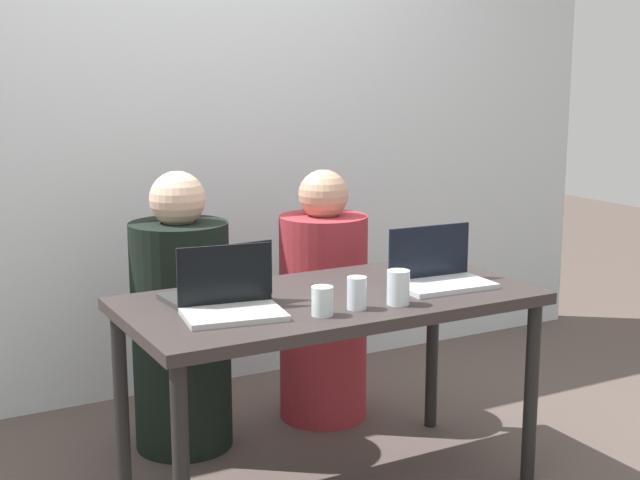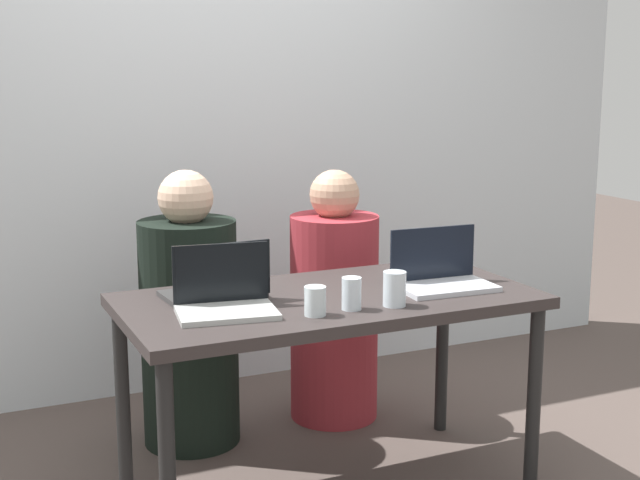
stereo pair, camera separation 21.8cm
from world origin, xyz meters
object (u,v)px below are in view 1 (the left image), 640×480
(person_on_left, at_px, (181,327))
(laptop_front_right, at_px, (438,273))
(water_glass_left, at_px, (322,303))
(laptop_front_left, at_px, (231,300))
(water_glass_right, at_px, (398,290))
(laptop_back_left, at_px, (218,288))
(person_on_right, at_px, (323,309))
(water_glass_center, at_px, (357,295))

(person_on_left, distance_m, laptop_front_right, 1.03)
(water_glass_left, bearing_deg, laptop_front_left, 148.74)
(laptop_front_right, height_order, water_glass_right, laptop_front_right)
(person_on_left, distance_m, laptop_back_left, 0.58)
(person_on_right, distance_m, laptop_back_left, 0.89)
(laptop_back_left, height_order, water_glass_right, laptop_back_left)
(laptop_front_left, bearing_deg, laptop_front_right, 8.26)
(person_on_right, bearing_deg, water_glass_right, 80.87)
(water_glass_left, distance_m, water_glass_center, 0.14)
(water_glass_center, bearing_deg, water_glass_left, -174.06)
(person_on_right, height_order, water_glass_right, person_on_right)
(water_glass_center, bearing_deg, water_glass_right, -7.20)
(water_glass_center, bearing_deg, laptop_front_left, 160.37)
(person_on_left, relative_size, water_glass_right, 9.60)
(person_on_left, xyz_separation_m, laptop_front_left, (-0.07, -0.67, 0.28))
(person_on_right, distance_m, laptop_front_right, 0.75)
(water_glass_right, bearing_deg, person_on_left, 118.78)
(laptop_front_right, distance_m, laptop_front_left, 0.80)
(person_on_right, height_order, laptop_front_right, person_on_right)
(person_on_left, xyz_separation_m, laptop_front_right, (0.72, -0.68, 0.27))
(person_on_right, xyz_separation_m, water_glass_center, (-0.32, -0.81, 0.29))
(laptop_back_left, bearing_deg, laptop_front_left, 77.61)
(laptop_front_left, bearing_deg, laptop_back_left, 89.84)
(laptop_front_right, xyz_separation_m, laptop_front_left, (-0.80, 0.01, 0.00))
(water_glass_right, height_order, water_glass_center, water_glass_right)
(laptop_back_left, distance_m, water_glass_center, 0.47)
(person_on_left, bearing_deg, laptop_front_right, 121.02)
(laptop_front_right, distance_m, water_glass_left, 0.57)
(person_on_left, relative_size, laptop_front_right, 3.20)
(laptop_back_left, bearing_deg, laptop_front_right, 163.73)
(water_glass_left, bearing_deg, laptop_front_right, 14.44)
(water_glass_right, relative_size, water_glass_center, 1.09)
(laptop_front_left, distance_m, water_glass_center, 0.40)
(laptop_front_left, xyz_separation_m, water_glass_left, (0.25, -0.15, -0.01))
(laptop_front_left, bearing_deg, water_glass_right, -7.45)
(laptop_back_left, height_order, water_glass_center, laptop_back_left)
(person_on_left, height_order, water_glass_center, person_on_left)
(person_on_left, relative_size, laptop_front_left, 3.24)
(water_glass_left, relative_size, water_glass_center, 0.88)
(laptop_front_right, bearing_deg, water_glass_left, -162.74)
(water_glass_right, bearing_deg, laptop_back_left, 147.24)
(person_on_left, xyz_separation_m, water_glass_right, (0.45, -0.83, 0.28))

